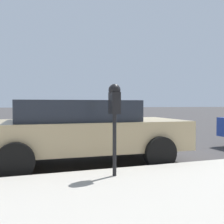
{
  "coord_description": "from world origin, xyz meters",
  "views": [
    {
      "loc": [
        -6.51,
        2.04,
        1.26
      ],
      "look_at": [
        -2.36,
        0.63,
        1.13
      ],
      "focal_mm": 42.0,
      "sensor_mm": 36.0,
      "label": 1
    }
  ],
  "objects": [
    {
      "name": "ground_plane",
      "position": [
        0.0,
        0.0,
        0.0
      ],
      "size": [
        220.0,
        220.0,
        0.0
      ],
      "primitive_type": "plane",
      "color": "#3D3A3A"
    },
    {
      "name": "parking_meter",
      "position": [
        -2.67,
        0.7,
        1.24
      ],
      "size": [
        0.21,
        0.19,
        1.44
      ],
      "color": "black",
      "rests_on": "sidewalk"
    },
    {
      "name": "car_tan",
      "position": [
        -1.02,
        0.87,
        0.73
      ],
      "size": [
        2.18,
        4.33,
        1.34
      ],
      "rotation": [
        0.0,
        0.0,
        3.11
      ],
      "color": "tan",
      "rests_on": "ground_plane"
    }
  ]
}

